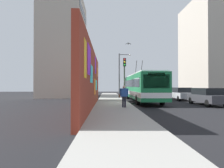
# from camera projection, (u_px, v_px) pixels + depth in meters

# --- Properties ---
(ground_plane) EXTENTS (80.00, 80.00, 0.00)m
(ground_plane) POSITION_uv_depth(u_px,v_px,m) (129.00, 104.00, 17.64)
(ground_plane) COLOR black
(sidewalk_slab) EXTENTS (48.00, 3.20, 0.15)m
(sidewalk_slab) POSITION_uv_depth(u_px,v_px,m) (113.00, 103.00, 17.59)
(sidewalk_slab) COLOR #9E9B93
(sidewalk_slab) RESTS_ON ground_plane
(graffiti_wall) EXTENTS (15.39, 0.32, 4.59)m
(graffiti_wall) POSITION_uv_depth(u_px,v_px,m) (92.00, 79.00, 14.25)
(graffiti_wall) COLOR maroon
(graffiti_wall) RESTS_ON ground_plane
(building_far_left) EXTENTS (10.07, 6.19, 16.30)m
(building_far_left) POSITION_uv_depth(u_px,v_px,m) (64.00, 48.00, 30.27)
(building_far_left) COLOR #B2A899
(building_far_left) RESTS_ON ground_plane
(building_far_right) EXTENTS (11.89, 6.73, 17.67)m
(building_far_right) POSITION_uv_depth(u_px,v_px,m) (208.00, 49.00, 34.42)
(building_far_right) COLOR #B2A899
(building_far_right) RESTS_ON ground_plane
(city_bus) EXTENTS (12.37, 2.56, 4.85)m
(city_bus) POSITION_uv_depth(u_px,v_px,m) (142.00, 86.00, 20.73)
(city_bus) COLOR #19723F
(city_bus) RESTS_ON ground_plane
(parked_car_dark_gray) EXTENTS (4.54, 1.78, 1.58)m
(parked_car_dark_gray) POSITION_uv_depth(u_px,v_px,m) (207.00, 96.00, 16.67)
(parked_car_dark_gray) COLOR #38383D
(parked_car_dark_gray) RESTS_ON ground_plane
(parked_car_silver) EXTENTS (4.10, 1.86, 1.58)m
(parked_car_silver) POSITION_uv_depth(u_px,v_px,m) (181.00, 94.00, 22.48)
(parked_car_silver) COLOR #B7B7BC
(parked_car_silver) RESTS_ON ground_plane
(pedestrian_at_curb) EXTENTS (0.22, 0.74, 1.65)m
(pedestrian_at_curb) POSITION_uv_depth(u_px,v_px,m) (124.00, 95.00, 13.80)
(pedestrian_at_curb) COLOR #1E1E2D
(pedestrian_at_curb) RESTS_ON sidewalk_slab
(traffic_light) EXTENTS (0.49, 0.28, 4.50)m
(traffic_light) POSITION_uv_depth(u_px,v_px,m) (124.00, 72.00, 18.74)
(traffic_light) COLOR #2D382D
(traffic_light) RESTS_ON sidewalk_slab
(street_lamp) EXTENTS (0.44, 1.69, 6.09)m
(street_lamp) POSITION_uv_depth(u_px,v_px,m) (121.00, 72.00, 25.04)
(street_lamp) COLOR #4C4C51
(street_lamp) RESTS_ON sidewalk_slab
(flying_pigeons) EXTENTS (0.32, 0.54, 0.16)m
(flying_pigeons) POSITION_uv_depth(u_px,v_px,m) (128.00, 44.00, 18.23)
(flying_pigeons) COLOR #47474C
(curbside_puddle) EXTENTS (1.22, 1.22, 0.00)m
(curbside_puddle) POSITION_uv_depth(u_px,v_px,m) (135.00, 104.00, 18.10)
(curbside_puddle) COLOR black
(curbside_puddle) RESTS_ON ground_plane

